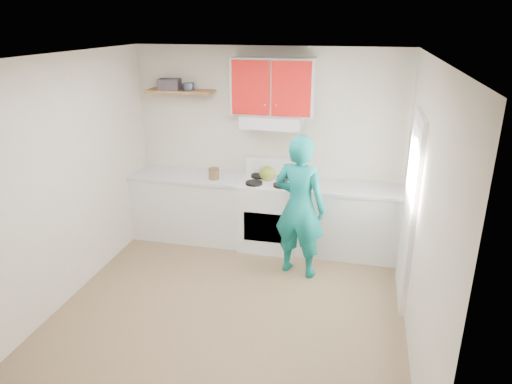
% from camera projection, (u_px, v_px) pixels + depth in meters
% --- Properties ---
extents(floor, '(3.80, 3.80, 0.00)m').
position_uv_depth(floor, '(231.00, 309.00, 4.97)').
color(floor, brown).
rests_on(floor, ground).
extents(ceiling, '(3.60, 3.80, 0.04)m').
position_uv_depth(ceiling, '(225.00, 57.00, 4.06)').
color(ceiling, white).
rests_on(ceiling, floor).
extents(back_wall, '(3.60, 0.04, 2.60)m').
position_uv_depth(back_wall, '(268.00, 147.00, 6.25)').
color(back_wall, beige).
rests_on(back_wall, floor).
extents(front_wall, '(3.60, 0.04, 2.60)m').
position_uv_depth(front_wall, '(139.00, 306.00, 2.79)').
color(front_wall, beige).
rests_on(front_wall, floor).
extents(left_wall, '(0.04, 3.80, 2.60)m').
position_uv_depth(left_wall, '(64.00, 182.00, 4.90)').
color(left_wall, beige).
rests_on(left_wall, floor).
extents(right_wall, '(0.04, 3.80, 2.60)m').
position_uv_depth(right_wall, '(422.00, 212.00, 4.14)').
color(right_wall, beige).
rests_on(right_wall, floor).
extents(door, '(0.05, 0.85, 2.05)m').
position_uv_depth(door, '(410.00, 210.00, 4.88)').
color(door, white).
rests_on(door, floor).
extents(door_glass, '(0.01, 0.55, 0.95)m').
position_uv_depth(door_glass, '(412.00, 172.00, 4.74)').
color(door_glass, white).
rests_on(door_glass, door).
extents(counter_left, '(1.52, 0.60, 0.90)m').
position_uv_depth(counter_left, '(190.00, 207.00, 6.50)').
color(counter_left, silver).
rests_on(counter_left, floor).
extents(counter_right, '(1.32, 0.60, 0.90)m').
position_uv_depth(counter_right, '(348.00, 221.00, 6.04)').
color(counter_right, silver).
rests_on(counter_right, floor).
extents(stove, '(0.76, 0.65, 0.92)m').
position_uv_depth(stove, '(270.00, 214.00, 6.23)').
color(stove, white).
rests_on(stove, floor).
extents(range_hood, '(0.76, 0.44, 0.15)m').
position_uv_depth(range_hood, '(272.00, 121.00, 5.89)').
color(range_hood, silver).
rests_on(range_hood, back_wall).
extents(upper_cabinets, '(1.02, 0.33, 0.70)m').
position_uv_depth(upper_cabinets, '(274.00, 87.00, 5.79)').
color(upper_cabinets, '#AD130F').
rests_on(upper_cabinets, back_wall).
extents(shelf, '(0.90, 0.30, 0.04)m').
position_uv_depth(shelf, '(180.00, 91.00, 6.11)').
color(shelf, brown).
rests_on(shelf, back_wall).
extents(books, '(0.30, 0.23, 0.14)m').
position_uv_depth(books, '(169.00, 84.00, 6.07)').
color(books, '#383136').
rests_on(books, shelf).
extents(tin, '(0.18, 0.18, 0.09)m').
position_uv_depth(tin, '(188.00, 87.00, 6.05)').
color(tin, '#333D4C').
rests_on(tin, shelf).
extents(kettle, '(0.24, 0.24, 0.18)m').
position_uv_depth(kettle, '(267.00, 173.00, 6.11)').
color(kettle, olive).
rests_on(kettle, stove).
extents(crock, '(0.19, 0.19, 0.17)m').
position_uv_depth(crock, '(214.00, 174.00, 6.14)').
color(crock, brown).
rests_on(crock, counter_left).
extents(cutting_board, '(0.36, 0.31, 0.02)m').
position_uv_depth(cutting_board, '(324.00, 188.00, 5.87)').
color(cutting_board, olive).
rests_on(cutting_board, counter_right).
extents(silicone_mat, '(0.33, 0.29, 0.01)m').
position_uv_depth(silicone_mat, '(378.00, 190.00, 5.81)').
color(silicone_mat, '#B31412').
rests_on(silicone_mat, counter_right).
extents(person, '(0.71, 0.56, 1.72)m').
position_uv_depth(person, '(300.00, 207.00, 5.41)').
color(person, '#0D7671').
rests_on(person, floor).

